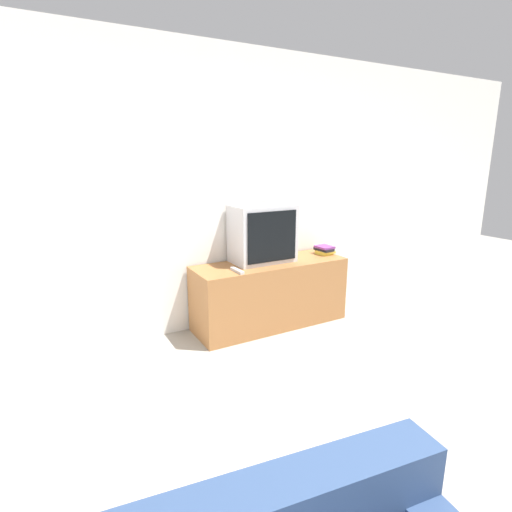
% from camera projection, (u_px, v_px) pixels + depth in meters
% --- Properties ---
extents(wall_back, '(9.00, 0.06, 2.60)m').
position_uv_depth(wall_back, '(187.00, 193.00, 3.60)').
color(wall_back, white).
rests_on(wall_back, ground_plane).
extents(tv_stand, '(1.51, 0.50, 0.64)m').
position_uv_depth(tv_stand, '(270.00, 294.00, 3.91)').
color(tv_stand, '#9E6638').
rests_on(tv_stand, ground_plane).
extents(television, '(0.59, 0.37, 0.55)m').
position_uv_depth(television, '(263.00, 234.00, 3.80)').
color(television, silver).
rests_on(television, tv_stand).
extents(book_stack, '(0.16, 0.20, 0.09)m').
position_uv_depth(book_stack, '(324.00, 250.00, 4.14)').
color(book_stack, gold).
rests_on(book_stack, tv_stand).
extents(remote_on_stand, '(0.04, 0.20, 0.02)m').
position_uv_depth(remote_on_stand, '(237.00, 271.00, 3.51)').
color(remote_on_stand, '#B7B7B7').
rests_on(remote_on_stand, tv_stand).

